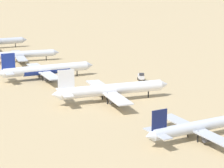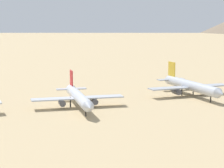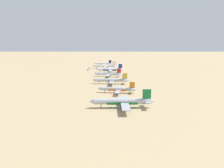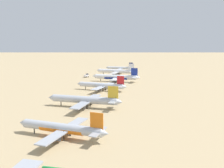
% 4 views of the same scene
% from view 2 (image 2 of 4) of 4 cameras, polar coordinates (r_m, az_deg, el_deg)
% --- Properties ---
extents(ground_plane, '(1800.00, 1800.00, 0.00)m').
position_cam_2_polar(ground_plane, '(157.12, -3.83, -3.00)').
color(ground_plane, tan).
extents(parked_jet_3, '(41.38, 33.80, 11.95)m').
position_cam_2_polar(parked_jet_3, '(153.83, -4.54, -1.74)').
color(parked_jet_3, silver).
rests_on(parked_jet_3, ground).
extents(parked_jet_4, '(44.43, 36.05, 12.82)m').
position_cam_2_polar(parked_jet_4, '(179.78, 10.45, -0.25)').
color(parked_jet_4, '#B2B7C1').
rests_on(parked_jet_4, ground).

